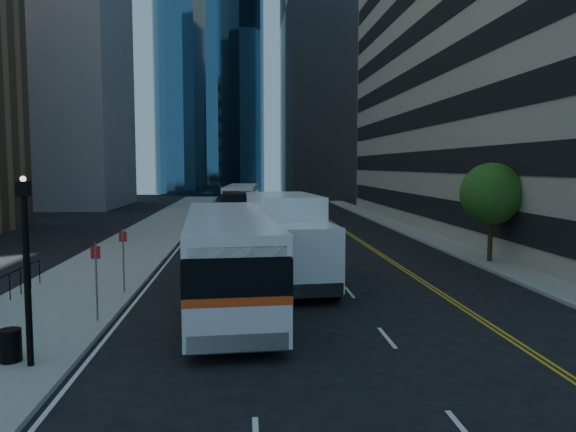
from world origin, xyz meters
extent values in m
plane|color=black|center=(0.00, 0.00, 0.00)|extent=(160.00, 160.00, 0.00)
cube|color=gray|center=(-10.50, 25.00, 0.07)|extent=(5.00, 90.00, 0.15)
cube|color=gray|center=(9.00, 25.00, 0.07)|extent=(2.00, 90.00, 0.15)
cube|color=gray|center=(18.00, 72.00, 30.00)|extent=(30.00, 28.00, 60.00)
cube|color=gray|center=(-28.00, 52.00, 17.50)|extent=(18.00, 18.00, 35.00)
cylinder|color=#332114|center=(9.00, 8.00, 1.25)|extent=(0.24, 0.24, 2.20)
sphere|color=#204E16|center=(9.00, 8.00, 3.65)|extent=(3.20, 3.20, 3.20)
cylinder|color=black|center=(-9.00, -6.00, 2.25)|extent=(0.16, 0.16, 4.20)
cube|color=black|center=(-9.00, -6.00, 4.53)|extent=(0.28, 0.28, 0.36)
cube|color=white|center=(-4.34, 0.37, 0.97)|extent=(3.73, 13.09, 1.18)
cube|color=#ED4516|center=(-4.34, 0.37, 1.67)|extent=(3.75, 13.11, 0.24)
cube|color=black|center=(-4.34, 0.37, 2.26)|extent=(3.75, 13.11, 0.97)
cube|color=white|center=(-4.34, 0.37, 3.07)|extent=(3.73, 13.09, 0.54)
cylinder|color=black|center=(-5.33, -3.59, 0.54)|extent=(0.40, 1.10, 1.08)
cylinder|color=black|center=(-2.78, -3.40, 0.54)|extent=(0.40, 1.10, 1.08)
cylinder|color=black|center=(-5.86, 3.71, 0.54)|extent=(0.40, 1.10, 1.08)
cylinder|color=black|center=(-3.31, 3.90, 0.54)|extent=(0.40, 1.10, 1.08)
cube|color=white|center=(-4.00, 33.75, 0.93)|extent=(3.41, 12.55, 1.14)
cube|color=red|center=(-4.00, 33.75, 1.60)|extent=(3.43, 12.57, 0.23)
cube|color=black|center=(-4.00, 33.75, 2.17)|extent=(3.43, 12.57, 0.93)
cube|color=white|center=(-4.00, 33.75, 2.95)|extent=(3.41, 12.55, 0.52)
cylinder|color=black|center=(-5.44, 30.10, 0.52)|extent=(0.37, 1.05, 1.03)
cylinder|color=black|center=(-3.00, 29.96, 0.52)|extent=(0.37, 1.05, 1.03)
cylinder|color=black|center=(-5.03, 37.12, 0.52)|extent=(0.37, 1.05, 1.03)
cylinder|color=black|center=(-2.58, 36.98, 0.52)|extent=(0.37, 1.05, 1.03)
cube|color=white|center=(-1.58, 0.83, 1.65)|extent=(2.97, 2.76, 2.39)
cube|color=black|center=(-1.47, -0.24, 2.11)|extent=(2.53, 0.31, 1.25)
cube|color=white|center=(-1.97, 4.80, 2.33)|extent=(3.26, 5.71, 2.96)
cube|color=black|center=(-1.85, 3.55, 0.63)|extent=(2.86, 7.69, 0.28)
cylinder|color=black|center=(-2.80, 0.48, 0.55)|extent=(0.42, 1.12, 1.09)
cylinder|color=black|center=(-0.32, 0.73, 0.55)|extent=(0.42, 1.12, 1.09)
cylinder|color=black|center=(-3.35, 6.15, 0.55)|extent=(0.42, 1.12, 1.09)
cylinder|color=black|center=(-0.87, 6.40, 0.55)|extent=(0.42, 1.12, 1.09)
cylinder|color=black|center=(-9.62, -5.65, 0.56)|extent=(0.60, 0.60, 0.83)
camera|label=1|loc=(-3.67, -19.96, 5.09)|focal=35.00mm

